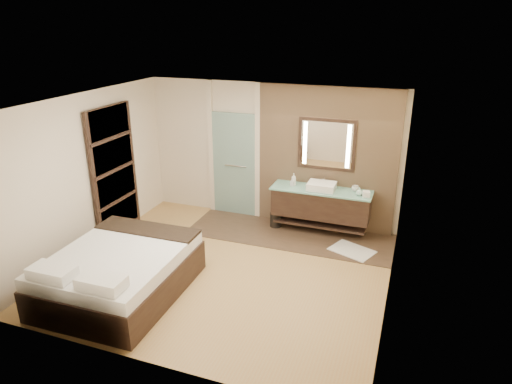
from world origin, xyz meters
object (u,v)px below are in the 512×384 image
at_px(vanity, 321,203).
at_px(bed, 120,272).
at_px(waste_bin, 276,220).
at_px(mirror_unit, 327,145).

xyz_separation_m(vanity, bed, (-2.31, -3.03, -0.24)).
bearing_deg(vanity, waste_bin, -175.43).
distance_m(vanity, waste_bin, 0.96).
relative_size(vanity, waste_bin, 6.54).
bearing_deg(waste_bin, bed, -116.16).
bearing_deg(bed, vanity, 51.78).
height_order(bed, waste_bin, bed).
relative_size(mirror_unit, bed, 0.49).
xyz_separation_m(vanity, waste_bin, (-0.85, -0.07, -0.44)).
bearing_deg(bed, mirror_unit, 53.85).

